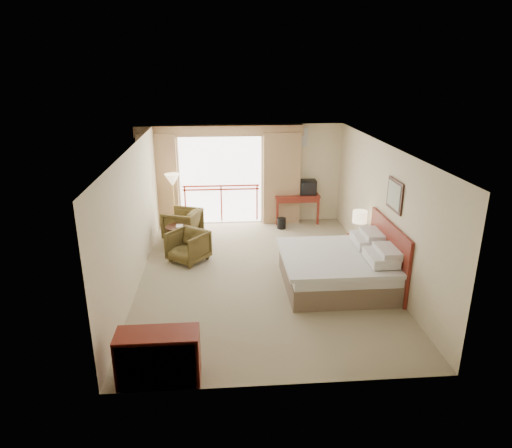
{
  "coord_description": "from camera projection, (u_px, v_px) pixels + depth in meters",
  "views": [
    {
      "loc": [
        -0.8,
        -8.67,
        4.19
      ],
      "look_at": [
        -0.08,
        0.4,
        1.0
      ],
      "focal_mm": 32.0,
      "sensor_mm": 36.0,
      "label": 1
    }
  ],
  "objects": [
    {
      "name": "headboard",
      "position": [
        388.0,
        254.0,
        9.0
      ],
      "size": [
        0.06,
        2.1,
        1.3
      ],
      "primitive_type": "cube",
      "color": "maroon",
      "rests_on": "wall_right"
    },
    {
      "name": "dresser",
      "position": [
        158.0,
        357.0,
        6.28
      ],
      "size": [
        1.13,
        0.48,
        0.76
      ],
      "rotation": [
        0.0,
        0.0,
        0.0
      ],
      "color": "maroon",
      "rests_on": "floor"
    },
    {
      "name": "phone",
      "position": [
        359.0,
        237.0,
        9.99
      ],
      "size": [
        0.18,
        0.14,
        0.08
      ],
      "primitive_type": "cube",
      "rotation": [
        0.0,
        0.0,
        0.05
      ],
      "color": "black",
      "rests_on": "nightstand"
    },
    {
      "name": "wall_right",
      "position": [
        383.0,
        211.0,
        9.34
      ],
      "size": [
        0.0,
        7.0,
        7.0
      ],
      "primitive_type": "plane",
      "rotation": [
        1.57,
        0.0,
        -1.57
      ],
      "color": "beige",
      "rests_on": "ground"
    },
    {
      "name": "curtain_right",
      "position": [
        281.0,
        179.0,
        12.4
      ],
      "size": [
        1.0,
        0.26,
        2.5
      ],
      "primitive_type": "cube",
      "color": "#926E4C",
      "rests_on": "wall_back"
    },
    {
      "name": "coffee_maker",
      "position": [
        284.0,
        190.0,
        12.49
      ],
      "size": [
        0.13,
        0.13,
        0.27
      ],
      "primitive_type": "cylinder",
      "rotation": [
        0.0,
        0.0,
        -0.06
      ],
      "color": "black",
      "rests_on": "desk"
    },
    {
      "name": "table_lamp",
      "position": [
        360.0,
        217.0,
        10.05
      ],
      "size": [
        0.32,
        0.32,
        0.56
      ],
      "rotation": [
        0.0,
        0.0,
        0.04
      ],
      "color": "tan",
      "rests_on": "nightstand"
    },
    {
      "name": "armchair_far",
      "position": [
        183.0,
        238.0,
        11.61
      ],
      "size": [
        1.07,
        1.06,
        0.76
      ],
      "primitive_type": "imported",
      "rotation": [
        0.0,
        0.0,
        -1.94
      ],
      "color": "#433617",
      "rests_on": "floor"
    },
    {
      "name": "balcony_railing",
      "position": [
        221.0,
        194.0,
        12.53
      ],
      "size": [
        2.09,
        0.03,
        1.02
      ],
      "color": "red",
      "rests_on": "wall_back"
    },
    {
      "name": "framed_art",
      "position": [
        395.0,
        195.0,
        8.61
      ],
      "size": [
        0.04,
        0.72,
        0.6
      ],
      "color": "black",
      "rests_on": "wall_right"
    },
    {
      "name": "tv",
      "position": [
        308.0,
        187.0,
        12.51
      ],
      "size": [
        0.44,
        0.35,
        0.4
      ],
      "rotation": [
        0.0,
        0.0,
        -0.3
      ],
      "color": "black",
      "rests_on": "desk"
    },
    {
      "name": "valance",
      "position": [
        219.0,
        131.0,
        11.87
      ],
      "size": [
        4.4,
        0.22,
        0.28
      ],
      "primitive_type": "cube",
      "color": "#926E4C",
      "rests_on": "wall_back"
    },
    {
      "name": "book",
      "position": [
        176.0,
        226.0,
        10.78
      ],
      "size": [
        0.16,
        0.22,
        0.02
      ],
      "primitive_type": "imported",
      "rotation": [
        0.0,
        0.0,
        -0.0
      ],
      "color": "white",
      "rests_on": "side_table"
    },
    {
      "name": "curtain_left",
      "position": [
        159.0,
        181.0,
        12.15
      ],
      "size": [
        1.0,
        0.26,
        2.5
      ],
      "primitive_type": "cube",
      "color": "#926E4C",
      "rests_on": "wall_back"
    },
    {
      "name": "bed",
      "position": [
        339.0,
        268.0,
        9.02
      ],
      "size": [
        2.13,
        2.06,
        0.97
      ],
      "color": "brown",
      "rests_on": "floor"
    },
    {
      "name": "wastebasket",
      "position": [
        281.0,
        223.0,
        12.26
      ],
      "size": [
        0.3,
        0.3,
        0.29
      ],
      "primitive_type": "cylinder",
      "rotation": [
        0.0,
        0.0,
        -0.36
      ],
      "color": "black",
      "rests_on": "floor"
    },
    {
      "name": "nightstand",
      "position": [
        358.0,
        248.0,
        10.24
      ],
      "size": [
        0.41,
        0.48,
        0.56
      ],
      "primitive_type": "cube",
      "rotation": [
        0.0,
        0.0,
        0.03
      ],
      "color": "maroon",
      "rests_on": "floor"
    },
    {
      "name": "floor_lamp",
      "position": [
        172.0,
        182.0,
        11.74
      ],
      "size": [
        0.39,
        0.39,
        1.53
      ],
      "rotation": [
        0.0,
        0.0,
        -0.11
      ],
      "color": "tan",
      "rests_on": "floor"
    },
    {
      "name": "balcony_door",
      "position": [
        221.0,
        180.0,
        12.42
      ],
      "size": [
        2.4,
        0.0,
        2.4
      ],
      "primitive_type": "plane",
      "rotation": [
        1.57,
        0.0,
        0.0
      ],
      "color": "white",
      "rests_on": "wall_back"
    },
    {
      "name": "wall_back",
      "position": [
        250.0,
        174.0,
        12.44
      ],
      "size": [
        5.0,
        0.0,
        5.0
      ],
      "primitive_type": "plane",
      "rotation": [
        1.57,
        0.0,
        0.0
      ],
      "color": "beige",
      "rests_on": "ground"
    },
    {
      "name": "wall_left",
      "position": [
        135.0,
        217.0,
        8.97
      ],
      "size": [
        0.0,
        7.0,
        7.0
      ],
      "primitive_type": "plane",
      "rotation": [
        1.57,
        0.0,
        1.57
      ],
      "color": "beige",
      "rests_on": "ground"
    },
    {
      "name": "cup",
      "position": [
        290.0,
        193.0,
        12.49
      ],
      "size": [
        0.07,
        0.07,
        0.09
      ],
      "primitive_type": "cylinder",
      "rotation": [
        0.0,
        0.0,
        0.09
      ],
      "color": "white",
      "rests_on": "desk"
    },
    {
      "name": "side_table",
      "position": [
        176.0,
        234.0,
        10.84
      ],
      "size": [
        0.51,
        0.51,
        0.56
      ],
      "rotation": [
        0.0,
        0.0,
        0.32
      ],
      "color": "black",
      "rests_on": "floor"
    },
    {
      "name": "ceiling",
      "position": [
        262.0,
        147.0,
        8.71
      ],
      "size": [
        7.0,
        7.0,
        0.0
      ],
      "primitive_type": "plane",
      "rotation": [
        3.14,
        0.0,
        0.0
      ],
      "color": "white",
      "rests_on": "wall_back"
    },
    {
      "name": "hvac_vent",
      "position": [
        298.0,
        137.0,
        12.18
      ],
      "size": [
        0.5,
        0.04,
        0.5
      ],
      "primitive_type": "cube",
      "color": "silver",
      "rests_on": "wall_back"
    },
    {
      "name": "armchair_near",
      "position": [
        189.0,
        261.0,
        10.28
      ],
      "size": [
        1.07,
        1.07,
        0.7
      ],
      "primitive_type": "imported",
      "rotation": [
        0.0,
        0.0,
        -0.68
      ],
      "color": "#433617",
      "rests_on": "floor"
    },
    {
      "name": "wall_front",
      "position": [
        286.0,
        298.0,
        5.86
      ],
      "size": [
        5.0,
        0.0,
        5.0
      ],
      "primitive_type": "plane",
      "rotation": [
        -1.57,
        0.0,
        0.0
      ],
      "color": "beige",
      "rests_on": "ground"
    },
    {
      "name": "desk",
      "position": [
        296.0,
        200.0,
        12.67
      ],
      "size": [
        1.23,
        0.59,
        0.8
      ],
      "rotation": [
        0.0,
        0.0,
        0.01
      ],
      "color": "maroon",
      "rests_on": "floor"
    },
    {
      "name": "floor",
      "position": [
        261.0,
        275.0,
        9.6
      ],
      "size": [
        7.0,
        7.0,
        0.0
      ],
      "primitive_type": "plane",
      "color": "gray",
      "rests_on": "ground"
    }
  ]
}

